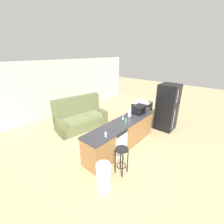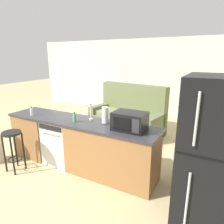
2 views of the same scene
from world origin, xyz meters
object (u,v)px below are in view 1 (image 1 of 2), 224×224
(microwave, at_px, (139,109))
(bar_stool, at_px, (122,155))
(paper_towel_roll, at_px, (129,113))
(stove_range, at_px, (142,111))
(trash_bin, at_px, (104,176))
(soap_bottle, at_px, (125,121))
(refrigerator, at_px, (167,107))
(dishwasher, at_px, (114,141))
(couch, at_px, (80,118))
(kettle, at_px, (138,100))
(dish_soap_bottle, at_px, (106,134))

(microwave, height_order, bar_stool, microwave)
(paper_towel_roll, distance_m, bar_stool, 1.70)
(stove_range, bearing_deg, paper_towel_roll, -164.83)
(bar_stool, bearing_deg, trash_bin, 179.97)
(stove_range, distance_m, paper_towel_roll, 1.85)
(microwave, distance_m, soap_bottle, 0.99)
(refrigerator, relative_size, microwave, 3.64)
(soap_bottle, bearing_deg, dishwasher, 165.74)
(microwave, relative_size, soap_bottle, 2.84)
(microwave, bearing_deg, couch, 114.15)
(refrigerator, bearing_deg, couch, 128.72)
(paper_towel_roll, distance_m, soap_bottle, 0.54)
(kettle, bearing_deg, dish_soap_bottle, -164.06)
(refrigerator, relative_size, bar_stool, 2.46)
(stove_range, bearing_deg, bar_stool, -158.60)
(microwave, xyz_separation_m, trash_bin, (-2.58, -0.67, -0.66))
(dishwasher, bearing_deg, stove_range, 11.91)
(stove_range, xyz_separation_m, dish_soap_bottle, (-3.16, -0.73, 0.52))
(couch, bearing_deg, refrigerator, -51.28)
(stove_range, bearing_deg, kettle, 141.81)
(stove_range, bearing_deg, dish_soap_bottle, -167.08)
(soap_bottle, bearing_deg, stove_range, 16.62)
(stove_range, relative_size, microwave, 1.80)
(dishwasher, distance_m, dish_soap_bottle, 0.81)
(dishwasher, height_order, bar_stool, dishwasher)
(microwave, distance_m, trash_bin, 2.74)
(trash_bin, bearing_deg, dishwasher, 29.77)
(refrigerator, bearing_deg, soap_bottle, 168.51)
(microwave, distance_m, dish_soap_bottle, 1.97)
(dish_soap_bottle, bearing_deg, dishwasher, 17.47)
(soap_bottle, bearing_deg, couch, 89.60)
(dishwasher, distance_m, microwave, 1.53)
(refrigerator, distance_m, paper_towel_roll, 1.81)
(trash_bin, bearing_deg, couch, 60.44)
(microwave, xyz_separation_m, soap_bottle, (-0.98, -0.10, -0.07))
(kettle, distance_m, trash_bin, 3.91)
(refrigerator, relative_size, dish_soap_bottle, 10.34)
(dishwasher, xyz_separation_m, stove_range, (2.60, 0.55, 0.03))
(refrigerator, xyz_separation_m, dish_soap_bottle, (-3.16, 0.37, 0.06))
(dishwasher, xyz_separation_m, trash_bin, (-1.18, -0.67, -0.04))
(stove_range, relative_size, trash_bin, 1.22)
(paper_towel_roll, xyz_separation_m, trash_bin, (-2.09, -0.76, -0.66))
(refrigerator, xyz_separation_m, soap_bottle, (-2.19, 0.44, 0.06))
(refrigerator, xyz_separation_m, kettle, (-0.17, 1.23, 0.08))
(refrigerator, relative_size, paper_towel_roll, 6.46)
(microwave, bearing_deg, bar_stool, -160.65)
(stove_range, relative_size, couch, 0.42)
(microwave, distance_m, bar_stool, 2.09)
(dishwasher, distance_m, kettle, 2.59)
(kettle, xyz_separation_m, bar_stool, (-2.96, -1.35, -0.45))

